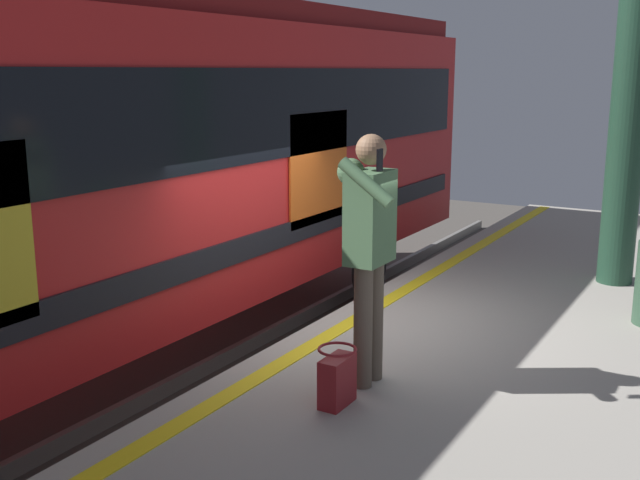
{
  "coord_description": "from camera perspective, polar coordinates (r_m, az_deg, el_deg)",
  "views": [
    {
      "loc": [
        5.97,
        3.45,
        3.27
      ],
      "look_at": [
        0.58,
        0.3,
        1.87
      ],
      "focal_mm": 42.6,
      "sensor_mm": 36.0,
      "label": 1
    }
  ],
  "objects": [
    {
      "name": "train_carriage",
      "position": [
        7.67,
        -18.67,
        5.88
      ],
      "size": [
        12.84,
        3.02,
        3.84
      ],
      "color": "red",
      "rests_on": "ground"
    },
    {
      "name": "track_rail_far",
      "position": [
        9.37,
        -16.14,
        -7.81
      ],
      "size": [
        18.77,
        0.08,
        0.16
      ],
      "primitive_type": "cube",
      "color": "slate",
      "rests_on": "ground"
    },
    {
      "name": "station_column",
      "position": [
        8.77,
        22.13,
        8.38
      ],
      "size": [
        0.38,
        0.38,
        3.58
      ],
      "primitive_type": "cylinder",
      "color": "#1E3F2D",
      "rests_on": "platform"
    },
    {
      "name": "passenger",
      "position": [
        5.5,
        3.71,
        0.08
      ],
      "size": [
        0.57,
        0.55,
        1.86
      ],
      "color": "brown",
      "rests_on": "platform"
    },
    {
      "name": "ground_plane",
      "position": [
        7.63,
        0.27,
        -12.76
      ],
      "size": [
        24.94,
        24.94,
        0.0
      ],
      "primitive_type": "plane",
      "color": "#4C4742"
    },
    {
      "name": "platform",
      "position": [
        6.66,
        19.27,
        -12.84
      ],
      "size": [
        14.44,
        4.88,
        0.97
      ],
      "primitive_type": "cube",
      "color": "#9E998E",
      "rests_on": "ground"
    },
    {
      "name": "track_rail_near",
      "position": [
        8.44,
        -9.28,
        -9.76
      ],
      "size": [
        18.77,
        0.08,
        0.16
      ],
      "primitive_type": "cube",
      "color": "slate",
      "rests_on": "ground"
    },
    {
      "name": "handbag",
      "position": [
        5.38,
        1.3,
        -10.35
      ],
      "size": [
        0.3,
        0.28,
        0.42
      ],
      "color": "maroon",
      "rests_on": "platform"
    },
    {
      "name": "safety_line",
      "position": [
        7.13,
        2.38,
        -6.16
      ],
      "size": [
        14.15,
        0.16,
        0.01
      ],
      "primitive_type": "cube",
      "color": "yellow",
      "rests_on": "platform"
    }
  ]
}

